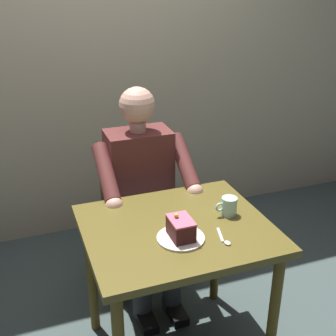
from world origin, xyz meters
name	(u,v)px	position (x,y,z in m)	size (l,w,h in m)	color
cafe_rear_panel	(100,24)	(0.00, -1.44, 1.50)	(6.40, 0.12, 3.00)	#B8AA8B
dining_table	(177,246)	(0.00, 0.00, 0.64)	(0.85, 0.72, 0.76)	brown
chair	(136,205)	(0.00, -0.70, 0.50)	(0.42, 0.42, 0.91)	brown
seated_person	(143,195)	(0.00, -0.52, 0.66)	(0.53, 0.58, 1.26)	#572725
dessert_plate	(181,238)	(0.02, 0.10, 0.76)	(0.21, 0.21, 0.01)	silver
cake_slice	(181,228)	(0.02, 0.10, 0.81)	(0.09, 0.13, 0.11)	#3E1718
coffee_cup	(229,206)	(-0.27, -0.01, 0.80)	(0.11, 0.07, 0.09)	#A9DDD4
dessert_spoon	(224,239)	(-0.15, 0.18, 0.76)	(0.04, 0.14, 0.01)	silver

